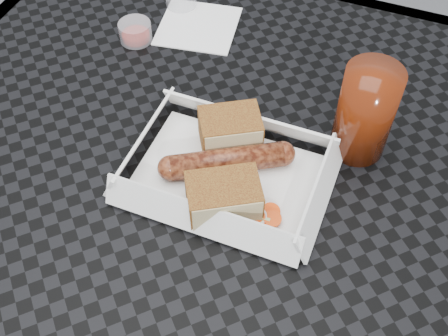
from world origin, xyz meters
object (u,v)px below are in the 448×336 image
(patio_table, at_px, (184,174))
(bratwurst, at_px, (227,161))
(drink_glass, at_px, (365,112))
(food_tray, at_px, (227,176))

(patio_table, distance_m, bratwurst, 0.13)
(patio_table, bearing_deg, drink_glass, 18.29)
(patio_table, relative_size, drink_glass, 6.22)
(drink_glass, bearing_deg, bratwurst, -144.93)
(patio_table, bearing_deg, bratwurst, -20.04)
(patio_table, distance_m, drink_glass, 0.27)
(patio_table, relative_size, food_tray, 3.64)
(drink_glass, bearing_deg, patio_table, -161.71)
(patio_table, distance_m, food_tray, 0.12)
(bratwurst, xyz_separation_m, drink_glass, (0.14, 0.10, 0.04))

